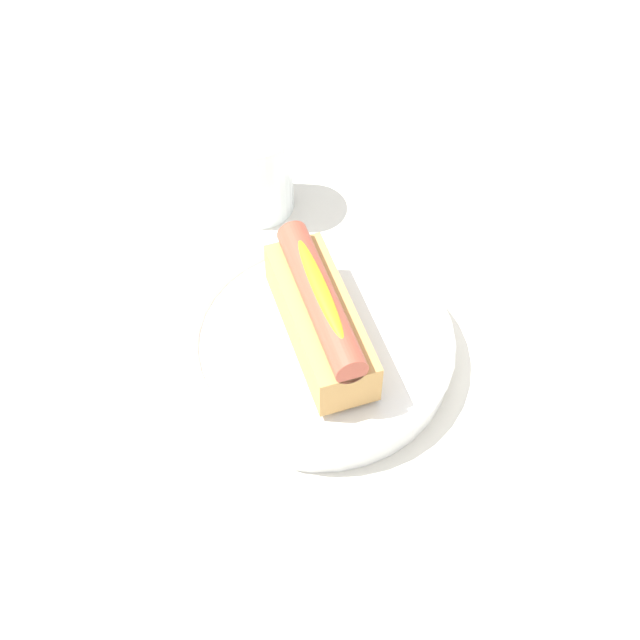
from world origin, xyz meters
name	(u,v)px	position (x,y,z in m)	size (l,w,h in m)	color
ground_plane	(311,370)	(0.00, 0.00, 0.00)	(2.40, 2.40, 0.00)	silver
serving_bowl	(320,346)	(-0.01, 0.01, 0.02)	(0.23, 0.23, 0.03)	white
hotdog_front	(320,314)	(-0.01, 0.01, 0.06)	(0.16, 0.08, 0.06)	tan
water_glass	(258,173)	(-0.20, -0.02, 0.04)	(0.07, 0.07, 0.09)	white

